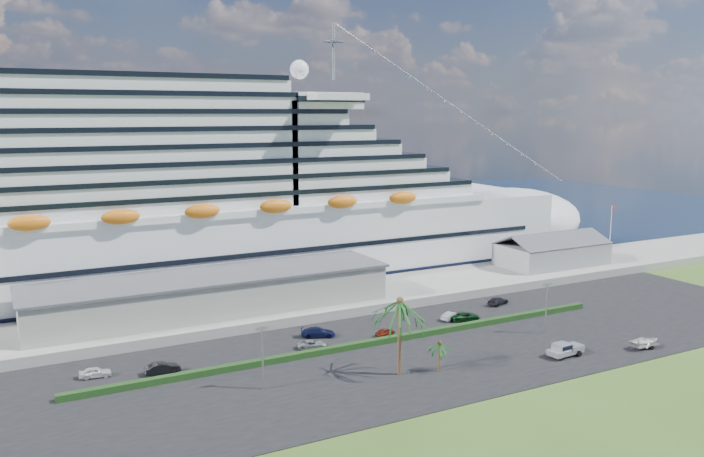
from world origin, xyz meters
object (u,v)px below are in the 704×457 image
parked_car_3 (318,332)px  boat_trailer (646,342)px  pickup_truck (565,349)px  cruise_ship (193,206)px

parked_car_3 → boat_trailer: bearing=-100.9°
parked_car_3 → pickup_truck: pickup_truck is taller
parked_car_3 → cruise_ship: bearing=35.0°
cruise_ship → pickup_truck: cruise_ship is taller
pickup_truck → boat_trailer: pickup_truck is taller
parked_car_3 → boat_trailer: size_ratio=0.95×
cruise_ship → boat_trailer: size_ratio=33.85×
cruise_ship → parked_car_3: bearing=-78.2°
pickup_truck → boat_trailer: 13.58m
boat_trailer → parked_car_3: bearing=145.9°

